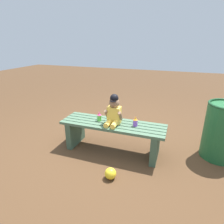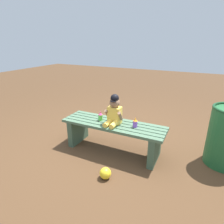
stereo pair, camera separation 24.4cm
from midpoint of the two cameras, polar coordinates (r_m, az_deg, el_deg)
ground_plane at (r=2.76m, az=2.90°, el=-11.43°), size 16.00×16.00×0.00m
park_bench at (r=2.62m, az=3.01°, el=-6.25°), size 1.42×0.41×0.42m
child_figure at (r=2.48m, az=3.45°, el=0.18°), size 0.23×0.27×0.40m
sippy_cup_left at (r=2.62m, az=-0.86°, el=-1.35°), size 0.06×0.06×0.12m
sippy_cup_right at (r=2.46m, az=9.85°, el=-3.30°), size 0.06×0.06×0.12m
toy_ball at (r=2.23m, az=1.26°, el=-18.09°), size 0.13×0.13×0.13m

